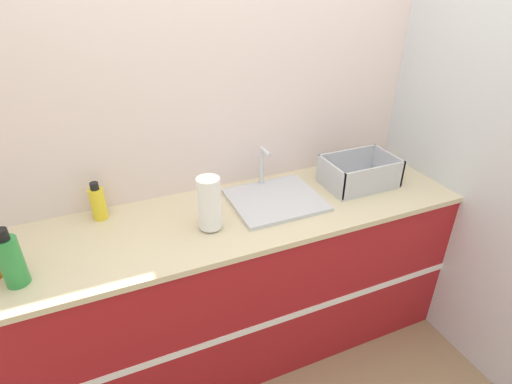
% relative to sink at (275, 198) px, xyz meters
% --- Properties ---
extents(ground_plane, '(12.00, 12.00, 0.00)m').
position_rel_sink_xyz_m(ground_plane, '(-0.23, -0.36, -0.95)').
color(ground_plane, '#937A56').
extents(wall_back, '(4.77, 0.06, 2.60)m').
position_rel_sink_xyz_m(wall_back, '(-0.23, 0.31, 0.35)').
color(wall_back, silver).
rests_on(wall_back, ground_plane).
extents(wall_right, '(0.06, 2.64, 2.60)m').
position_rel_sink_xyz_m(wall_right, '(0.98, -0.04, 0.35)').
color(wall_right, silver).
rests_on(wall_right, ground_plane).
extents(counter_cabinet, '(2.40, 0.66, 0.93)m').
position_rel_sink_xyz_m(counter_cabinet, '(-0.23, -0.04, -0.48)').
color(counter_cabinet, maroon).
rests_on(counter_cabinet, ground_plane).
extents(sink, '(0.46, 0.41, 0.24)m').
position_rel_sink_xyz_m(sink, '(0.00, 0.00, 0.00)').
color(sink, silver).
rests_on(sink, counter_cabinet).
extents(paper_towel_roll, '(0.11, 0.11, 0.26)m').
position_rel_sink_xyz_m(paper_towel_roll, '(-0.39, -0.11, 0.12)').
color(paper_towel_roll, '#4C4C51').
rests_on(paper_towel_roll, counter_cabinet).
extents(dish_rack, '(0.40, 0.27, 0.16)m').
position_rel_sink_xyz_m(dish_rack, '(0.52, -0.02, 0.04)').
color(dish_rack, '#B7BABF').
rests_on(dish_rack, counter_cabinet).
extents(bottle_green, '(0.09, 0.09, 0.25)m').
position_rel_sink_xyz_m(bottle_green, '(-1.20, -0.18, 0.09)').
color(bottle_green, '#2D8C3D').
rests_on(bottle_green, counter_cabinet).
extents(bottle_yellow, '(0.07, 0.07, 0.20)m').
position_rel_sink_xyz_m(bottle_yellow, '(-0.86, 0.19, 0.07)').
color(bottle_yellow, yellow).
rests_on(bottle_yellow, counter_cabinet).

